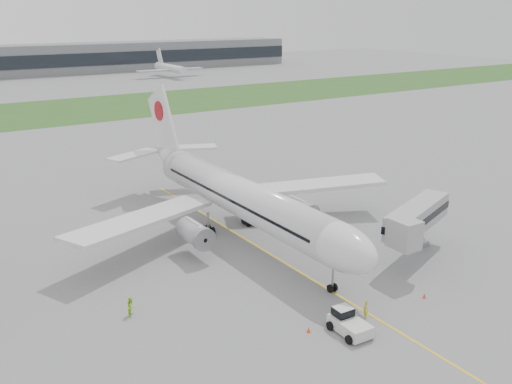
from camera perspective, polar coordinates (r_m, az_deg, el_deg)
ground at (r=73.69m, az=0.03°, el=-5.41°), size 600.00×600.00×0.00m
apron_markings at (r=69.90m, az=2.28°, el=-6.75°), size 70.00×70.00×0.04m
grass_strip at (r=182.97m, az=-21.10°, el=7.38°), size 600.00×50.00×0.02m
airliner at (r=75.59m, az=-1.98°, el=-0.24°), size 48.13×53.95×17.88m
pushback_tug at (r=55.51m, az=9.20°, el=-12.73°), size 2.99×4.28×2.14m
jet_bridge at (r=71.03m, az=15.65°, el=-2.63°), size 14.17×8.77×6.80m
safety_cone_left at (r=55.28m, az=5.28°, el=-13.55°), size 0.39×0.39×0.54m
safety_cone_right at (r=63.45m, az=16.49°, el=-9.92°), size 0.38×0.38×0.52m
ground_crew_near at (r=58.05m, az=10.89°, el=-11.44°), size 0.81×0.78×1.87m
ground_crew_far at (r=58.77m, az=-12.38°, el=-11.12°), size 1.13×1.19×1.93m
distant_aircraft_right at (r=270.08m, az=-8.55°, el=11.29°), size 31.61×27.92×12.05m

